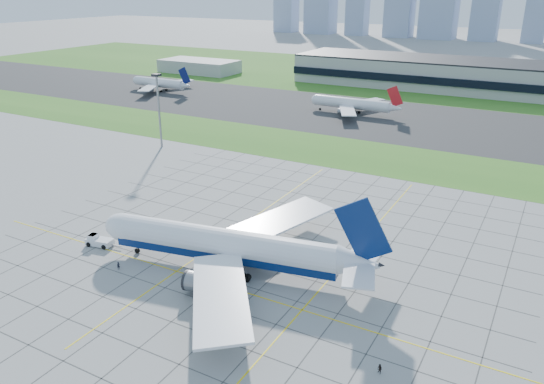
{
  "coord_description": "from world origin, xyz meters",
  "views": [
    {
      "loc": [
        51.96,
        -74.16,
        53.68
      ],
      "look_at": [
        -5.76,
        29.85,
        7.0
      ],
      "focal_mm": 35.0,
      "sensor_mm": 36.0,
      "label": 1
    }
  ],
  "objects_px": {
    "light_mast": "(158,101)",
    "pushback_tug": "(98,241)",
    "crew_far": "(380,369)",
    "distant_jet_0": "(160,83)",
    "distant_jet_1": "(353,104)",
    "airliner": "(227,246)",
    "crew_near": "(119,266)"
  },
  "relations": [
    {
      "from": "pushback_tug",
      "to": "crew_far",
      "type": "xyz_separation_m",
      "value": [
        67.51,
        -9.99,
        -0.27
      ]
    },
    {
      "from": "crew_far",
      "to": "distant_jet_0",
      "type": "xyz_separation_m",
      "value": [
        -174.44,
        157.77,
        3.68
      ]
    },
    {
      "from": "pushback_tug",
      "to": "crew_near",
      "type": "relative_size",
      "value": 5.47
    },
    {
      "from": "airliner",
      "to": "pushback_tug",
      "type": "xyz_separation_m",
      "value": [
        -30.68,
        -5.13,
        -4.15
      ]
    },
    {
      "from": "light_mast",
      "to": "crew_near",
      "type": "height_order",
      "value": "light_mast"
    },
    {
      "from": "crew_near",
      "to": "crew_far",
      "type": "height_order",
      "value": "crew_far"
    },
    {
      "from": "light_mast",
      "to": "crew_near",
      "type": "xyz_separation_m",
      "value": [
        49.22,
        -71.98,
        -15.38
      ]
    },
    {
      "from": "crew_far",
      "to": "distant_jet_0",
      "type": "height_order",
      "value": "distant_jet_0"
    },
    {
      "from": "light_mast",
      "to": "pushback_tug",
      "type": "distance_m",
      "value": 77.7
    },
    {
      "from": "pushback_tug",
      "to": "crew_far",
      "type": "distance_m",
      "value": 68.24
    },
    {
      "from": "crew_near",
      "to": "crew_far",
      "type": "xyz_separation_m",
      "value": [
        55.99,
        -4.24,
        0.0
      ]
    },
    {
      "from": "crew_far",
      "to": "distant_jet_0",
      "type": "distance_m",
      "value": 235.23
    },
    {
      "from": "distant_jet_0",
      "to": "distant_jet_1",
      "type": "xyz_separation_m",
      "value": [
        109.78,
        -0.0,
        0.0
      ]
    },
    {
      "from": "airliner",
      "to": "crew_near",
      "type": "bearing_deg",
      "value": -160.82
    },
    {
      "from": "crew_near",
      "to": "crew_far",
      "type": "distance_m",
      "value": 56.15
    },
    {
      "from": "light_mast",
      "to": "crew_near",
      "type": "distance_m",
      "value": 88.55
    },
    {
      "from": "light_mast",
      "to": "distant_jet_0",
      "type": "relative_size",
      "value": 0.6
    },
    {
      "from": "light_mast",
      "to": "crew_far",
      "type": "relative_size",
      "value": 15.93
    },
    {
      "from": "light_mast",
      "to": "pushback_tug",
      "type": "relative_size",
      "value": 2.92
    },
    {
      "from": "crew_far",
      "to": "light_mast",
      "type": "bearing_deg",
      "value": 173.89
    },
    {
      "from": "light_mast",
      "to": "crew_far",
      "type": "height_order",
      "value": "light_mast"
    },
    {
      "from": "crew_near",
      "to": "distant_jet_1",
      "type": "bearing_deg",
      "value": 36.86
    },
    {
      "from": "light_mast",
      "to": "pushback_tug",
      "type": "bearing_deg",
      "value": -60.35
    },
    {
      "from": "airliner",
      "to": "distant_jet_1",
      "type": "bearing_deg",
      "value": 90.65
    },
    {
      "from": "crew_far",
      "to": "distant_jet_1",
      "type": "distance_m",
      "value": 170.54
    },
    {
      "from": "crew_near",
      "to": "distant_jet_0",
      "type": "height_order",
      "value": "distant_jet_0"
    },
    {
      "from": "light_mast",
      "to": "airliner",
      "type": "bearing_deg",
      "value": -41.78
    },
    {
      "from": "airliner",
      "to": "distant_jet_0",
      "type": "height_order",
      "value": "airliner"
    },
    {
      "from": "pushback_tug",
      "to": "airliner",
      "type": "bearing_deg",
      "value": -0.91
    },
    {
      "from": "airliner",
      "to": "distant_jet_0",
      "type": "xyz_separation_m",
      "value": [
        -137.62,
        142.65,
        -0.73
      ]
    },
    {
      "from": "distant_jet_0",
      "to": "pushback_tug",
      "type": "bearing_deg",
      "value": -54.11
    },
    {
      "from": "crew_far",
      "to": "distant_jet_1",
      "type": "relative_size",
      "value": 0.04
    }
  ]
}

